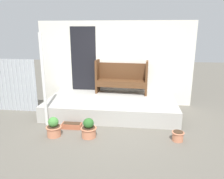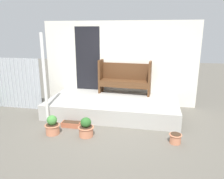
{
  "view_description": "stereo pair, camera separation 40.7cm",
  "coord_description": "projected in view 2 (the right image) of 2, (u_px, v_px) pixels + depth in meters",
  "views": [
    {
      "loc": [
        0.66,
        -4.94,
        2.32
      ],
      "look_at": [
        0.02,
        0.32,
        0.87
      ],
      "focal_mm": 35.0,
      "sensor_mm": 36.0,
      "label": 1
    },
    {
      "loc": [
        1.06,
        -4.88,
        2.32
      ],
      "look_at": [
        0.02,
        0.32,
        0.87
      ],
      "focal_mm": 35.0,
      "sensor_mm": 36.0,
      "label": 2
    }
  ],
  "objects": [
    {
      "name": "house_wall",
      "position": [
        117.0,
        63.0,
        6.88
      ],
      "size": [
        4.82,
        0.08,
        2.6
      ],
      "color": "white",
      "rests_on": "ground_plane"
    },
    {
      "name": "fence_corrugated",
      "position": [
        0.0,
        83.0,
        6.66
      ],
      "size": [
        2.71,
        0.05,
        1.53
      ],
      "color": "#ADB2B7",
      "rests_on": "ground_plane"
    },
    {
      "name": "bench",
      "position": [
        125.0,
        77.0,
        6.67
      ],
      "size": [
        1.6,
        0.5,
        1.02
      ],
      "rotation": [
        0.0,
        0.0,
        -0.06
      ],
      "color": "#54331C",
      "rests_on": "porch_slab"
    },
    {
      "name": "flower_pot_right",
      "position": [
        175.0,
        138.0,
        4.6
      ],
      "size": [
        0.27,
        0.27,
        0.21
      ],
      "color": "tan",
      "rests_on": "ground_plane"
    },
    {
      "name": "planter_box_rect",
      "position": [
        71.0,
        124.0,
        5.4
      ],
      "size": [
        0.48,
        0.2,
        0.13
      ],
      "color": "#B26042",
      "rests_on": "ground_plane"
    },
    {
      "name": "flower_pot_middle",
      "position": [
        86.0,
        128.0,
        4.89
      ],
      "size": [
        0.36,
        0.36,
        0.44
      ],
      "color": "tan",
      "rests_on": "ground_plane"
    },
    {
      "name": "porch_slab",
      "position": [
        113.0,
        106.0,
        6.26
      ],
      "size": [
        3.62,
        1.85,
        0.42
      ],
      "color": "#B2AFA8",
      "rests_on": "ground_plane"
    },
    {
      "name": "ground_plane",
      "position": [
        109.0,
        127.0,
        5.43
      ],
      "size": [
        24.0,
        24.0,
        0.0
      ],
      "primitive_type": "plane",
      "color": "#666056"
    },
    {
      "name": "flower_pot_left",
      "position": [
        52.0,
        126.0,
        5.0
      ],
      "size": [
        0.35,
        0.35,
        0.45
      ],
      "color": "tan",
      "rests_on": "ground_plane"
    },
    {
      "name": "support_post",
      "position": [
        45.0,
        80.0,
        5.37
      ],
      "size": [
        0.08,
        0.08,
        2.27
      ],
      "color": "white",
      "rests_on": "ground_plane"
    }
  ]
}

